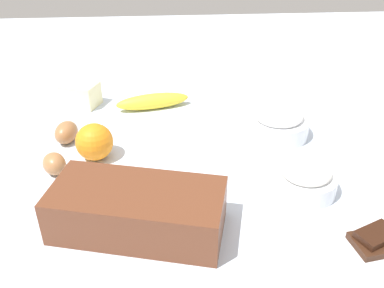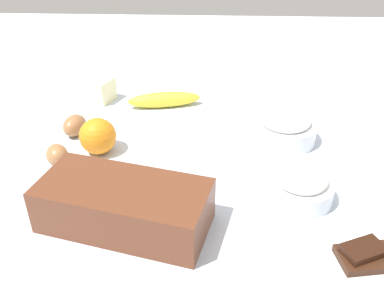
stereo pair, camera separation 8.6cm
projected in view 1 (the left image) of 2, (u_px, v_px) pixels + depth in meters
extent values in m
cube|color=silver|center=(192.00, 164.00, 0.89)|extent=(2.40, 2.40, 0.02)
cube|color=brown|center=(138.00, 210.00, 0.69)|extent=(0.30, 0.19, 0.08)
cube|color=black|center=(138.00, 208.00, 0.68)|extent=(0.29, 0.18, 0.07)
cylinder|color=white|center=(304.00, 182.00, 0.79)|extent=(0.12, 0.12, 0.04)
torus|color=white|center=(305.00, 175.00, 0.78)|extent=(0.12, 0.12, 0.01)
ellipsoid|color=white|center=(306.00, 170.00, 0.77)|extent=(0.09, 0.09, 0.03)
cylinder|color=white|center=(277.00, 127.00, 0.97)|extent=(0.14, 0.14, 0.04)
torus|color=white|center=(278.00, 119.00, 0.96)|extent=(0.14, 0.14, 0.01)
ellipsoid|color=white|center=(278.00, 114.00, 0.95)|extent=(0.11, 0.11, 0.04)
ellipsoid|color=yellow|center=(153.00, 101.00, 1.09)|extent=(0.19, 0.08, 0.04)
sphere|color=orange|center=(94.00, 142.00, 0.87)|extent=(0.08, 0.08, 0.08)
cube|color=#F4EDB2|center=(81.00, 94.00, 1.10)|extent=(0.11, 0.09, 0.06)
ellipsoid|color=#A26C41|center=(54.00, 164.00, 0.83)|extent=(0.07, 0.07, 0.04)
ellipsoid|color=#9C683F|center=(66.00, 132.00, 0.94)|extent=(0.06, 0.08, 0.05)
cylinder|color=white|center=(380.00, 247.00, 0.66)|extent=(0.13, 0.13, 0.01)
cube|color=#381E11|center=(381.00, 242.00, 0.66)|extent=(0.10, 0.07, 0.01)
cube|color=black|center=(377.00, 235.00, 0.65)|extent=(0.07, 0.06, 0.01)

